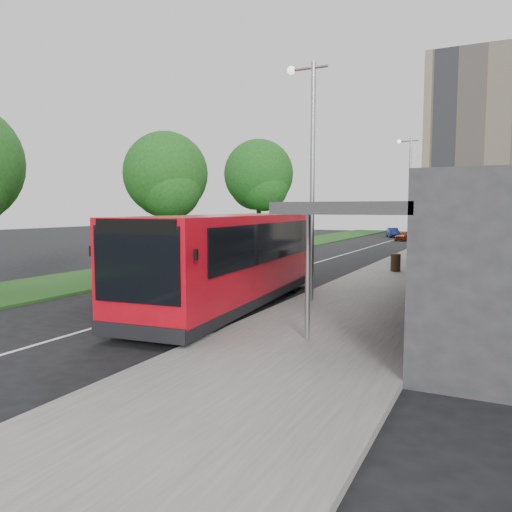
% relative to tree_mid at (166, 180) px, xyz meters
% --- Properties ---
extents(ground, '(120.00, 120.00, 0.00)m').
position_rel_tree_mid_xyz_m(ground, '(7.01, -9.05, -4.90)').
color(ground, black).
rests_on(ground, ground).
extents(pavement, '(5.00, 80.00, 0.15)m').
position_rel_tree_mid_xyz_m(pavement, '(13.01, 10.95, -4.82)').
color(pavement, slate).
rests_on(pavement, ground).
extents(grass_verge, '(5.00, 80.00, 0.10)m').
position_rel_tree_mid_xyz_m(grass_verge, '(0.01, 10.95, -4.85)').
color(grass_verge, '#1D4D18').
rests_on(grass_verge, ground).
extents(lane_centre_line, '(0.12, 70.00, 0.01)m').
position_rel_tree_mid_xyz_m(lane_centre_line, '(7.01, 5.95, -4.89)').
color(lane_centre_line, silver).
rests_on(lane_centre_line, ground).
extents(kerb_dashes, '(0.12, 56.00, 0.01)m').
position_rel_tree_mid_xyz_m(kerb_dashes, '(10.31, 9.95, -4.89)').
color(kerb_dashes, silver).
rests_on(kerb_dashes, ground).
extents(tree_mid, '(4.72, 4.72, 7.59)m').
position_rel_tree_mid_xyz_m(tree_mid, '(0.00, 0.00, 0.00)').
color(tree_mid, '#322014').
rests_on(tree_mid, ground).
extents(tree_far, '(5.37, 5.37, 8.63)m').
position_rel_tree_mid_xyz_m(tree_far, '(-0.00, 12.00, 0.67)').
color(tree_far, '#322014').
rests_on(tree_far, ground).
extents(lamp_post_near, '(1.44, 0.28, 8.00)m').
position_rel_tree_mid_xyz_m(lamp_post_near, '(11.13, -7.05, -0.18)').
color(lamp_post_near, '#93969B').
rests_on(lamp_post_near, pavement).
extents(lamp_post_far, '(1.44, 0.28, 8.00)m').
position_rel_tree_mid_xyz_m(lamp_post_far, '(11.13, 12.95, -0.18)').
color(lamp_post_far, '#93969B').
rests_on(lamp_post_far, pavement).
extents(bus_main, '(3.70, 11.07, 3.08)m').
position_rel_tree_mid_xyz_m(bus_main, '(9.02, -8.78, -3.32)').
color(bus_main, red).
rests_on(bus_main, ground).
extents(bus_second, '(2.93, 9.72, 2.72)m').
position_rel_tree_mid_xyz_m(bus_second, '(5.52, -5.17, -3.50)').
color(bus_second, red).
rests_on(bus_second, ground).
extents(litter_bin, '(0.55, 0.55, 0.88)m').
position_rel_tree_mid_xyz_m(litter_bin, '(12.35, 2.20, -4.31)').
color(litter_bin, '#372416').
rests_on(litter_bin, pavement).
extents(bollard, '(0.22, 0.22, 1.13)m').
position_rel_tree_mid_xyz_m(bollard, '(12.29, 9.30, -4.18)').
color(bollard, yellow).
rests_on(bollard, pavement).
extents(car_near, '(1.92, 3.21, 1.02)m').
position_rel_tree_mid_xyz_m(car_near, '(8.29, 29.32, -4.39)').
color(car_near, '#63200E').
rests_on(car_near, ground).
extents(car_far, '(2.15, 3.41, 1.06)m').
position_rel_tree_mid_xyz_m(car_far, '(5.86, 35.54, -4.37)').
color(car_far, navy).
rests_on(car_far, ground).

